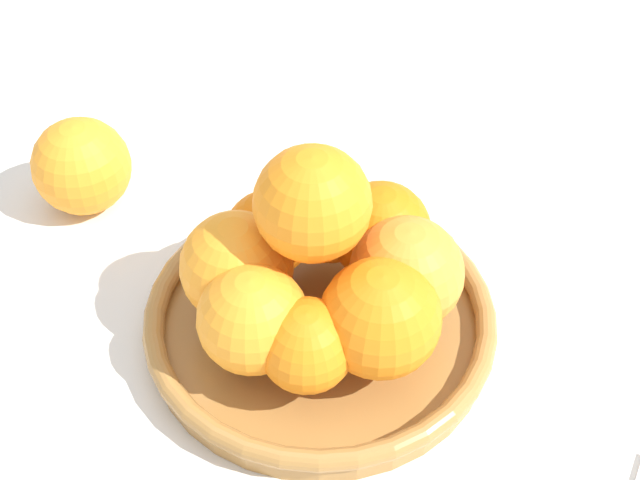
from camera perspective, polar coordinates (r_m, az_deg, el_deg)
The scene contains 4 objects.
ground_plane at distance 0.67m, azimuth 0.00°, elevation -5.94°, with size 4.00×4.00×0.00m, color silver.
fruit_bowl at distance 0.65m, azimuth 0.00°, elevation -5.15°, with size 0.26×0.26×0.03m.
orange_pile at distance 0.61m, azimuth 0.24°, elevation -1.74°, with size 0.19×0.19×0.14m.
stray_orange at distance 0.76m, azimuth -15.01°, elevation 4.60°, with size 0.08×0.08×0.08m, color orange.
Camera 1 is at (0.23, -0.35, 0.52)m, focal length 50.00 mm.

